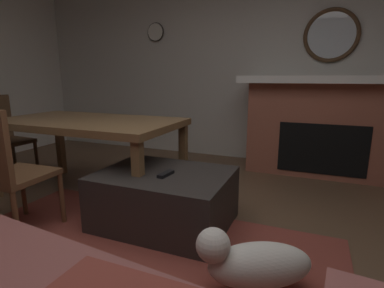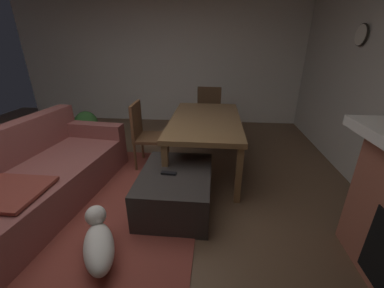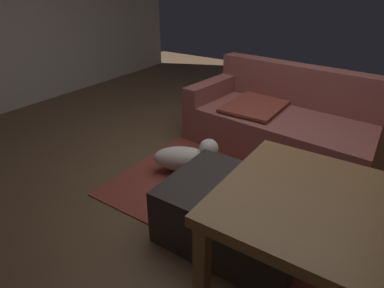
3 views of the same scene
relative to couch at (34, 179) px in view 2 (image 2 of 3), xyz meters
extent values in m
plane|color=brown|center=(-0.23, -0.82, -0.30)|extent=(8.48, 8.48, 0.00)
cube|color=white|center=(3.30, -0.82, 1.12)|extent=(0.12, 6.36, 2.85)
cube|color=brown|center=(0.09, -0.81, -0.29)|extent=(2.60, 2.00, 0.01)
cube|color=#8C4C47|center=(0.00, -0.06, -0.09)|extent=(2.32, 1.20, 0.42)
cube|color=#8C4C47|center=(1.02, -0.17, 0.22)|extent=(0.28, 1.00, 0.20)
cube|color=#2D2826|center=(0.09, -1.56, -0.09)|extent=(0.98, 0.74, 0.42)
cube|color=black|center=(0.04, -1.50, 0.13)|extent=(0.07, 0.16, 0.02)
cube|color=brown|center=(1.03, -1.83, 0.41)|extent=(1.71, 0.93, 0.06)
cube|color=brown|center=(0.23, -1.43, 0.04)|extent=(0.07, 0.07, 0.68)
cube|color=brown|center=(1.82, -1.43, 0.04)|extent=(0.07, 0.07, 0.68)
cube|color=brown|center=(0.23, -2.24, 0.04)|extent=(0.07, 0.07, 0.68)
cube|color=brown|center=(1.82, -2.24, 0.04)|extent=(0.07, 0.07, 0.68)
cube|color=#513823|center=(2.18, -1.83, 0.13)|extent=(0.46, 0.46, 0.04)
cube|color=#513823|center=(2.38, -1.84, 0.39)|extent=(0.07, 0.44, 0.48)
cylinder|color=#513823|center=(1.97, -2.02, -0.09)|extent=(0.04, 0.04, 0.41)
cylinder|color=#513823|center=(1.99, -1.62, -0.09)|extent=(0.04, 0.04, 0.41)
cylinder|color=#513823|center=(2.37, -2.04, -0.09)|extent=(0.04, 0.04, 0.41)
cylinder|color=#513823|center=(2.39, -1.64, -0.09)|extent=(0.04, 0.04, 0.41)
cube|color=brown|center=(1.03, -1.07, 0.13)|extent=(0.46, 0.46, 0.04)
cube|color=brown|center=(1.02, -0.87, 0.39)|extent=(0.44, 0.06, 0.48)
cylinder|color=brown|center=(1.23, -1.26, -0.09)|extent=(0.04, 0.04, 0.41)
cylinder|color=brown|center=(0.83, -1.27, -0.09)|extent=(0.04, 0.04, 0.41)
cylinder|color=brown|center=(1.22, -0.86, -0.09)|extent=(0.04, 0.04, 0.41)
cylinder|color=brown|center=(0.82, -0.87, -0.09)|extent=(0.04, 0.04, 0.41)
cylinder|color=brown|center=(1.88, 0.37, -0.22)|extent=(0.20, 0.20, 0.16)
ellipsoid|color=#387233|center=(1.88, 0.37, 0.02)|extent=(0.40, 0.40, 0.44)
ellipsoid|color=silver|center=(-0.72, -1.06, -0.13)|extent=(0.60, 0.46, 0.24)
sphere|color=silver|center=(-0.50, -0.95, 0.00)|extent=(0.18, 0.18, 0.18)
cylinder|color=silver|center=(1.32, -3.71, 1.47)|extent=(0.24, 0.03, 0.24)
torus|color=black|center=(1.32, -3.71, 1.47)|extent=(0.26, 0.02, 0.26)
camera|label=1|loc=(-0.91, 0.34, 0.82)|focal=27.81mm
camera|label=2|loc=(-2.08, -1.95, 1.39)|focal=22.34mm
camera|label=3|loc=(0.85, -3.25, 1.41)|focal=30.65mm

